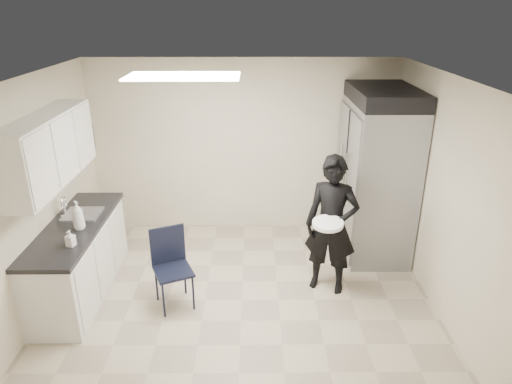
{
  "coord_description": "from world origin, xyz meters",
  "views": [
    {
      "loc": [
        0.14,
        -4.56,
        3.28
      ],
      "look_at": [
        0.17,
        0.2,
        1.32
      ],
      "focal_mm": 32.0,
      "sensor_mm": 36.0,
      "label": 1
    }
  ],
  "objects_px": {
    "lower_counter": "(79,261)",
    "man_tuxedo": "(331,226)",
    "commercial_fridge": "(376,180)",
    "folding_chair": "(173,271)"
  },
  "relations": [
    {
      "from": "lower_counter",
      "to": "man_tuxedo",
      "type": "xyz_separation_m",
      "value": [
        3.02,
        0.07,
        0.43
      ]
    },
    {
      "from": "commercial_fridge",
      "to": "folding_chair",
      "type": "distance_m",
      "value": 3.0
    },
    {
      "from": "lower_counter",
      "to": "man_tuxedo",
      "type": "distance_m",
      "value": 3.05
    },
    {
      "from": "man_tuxedo",
      "to": "folding_chair",
      "type": "bearing_deg",
      "value": -148.88
    },
    {
      "from": "lower_counter",
      "to": "folding_chair",
      "type": "distance_m",
      "value": 1.21
    },
    {
      "from": "folding_chair",
      "to": "lower_counter",
      "type": "bearing_deg",
      "value": 142.51
    },
    {
      "from": "lower_counter",
      "to": "folding_chair",
      "type": "xyz_separation_m",
      "value": [
        1.18,
        -0.29,
        0.03
      ]
    },
    {
      "from": "lower_counter",
      "to": "man_tuxedo",
      "type": "relative_size",
      "value": 1.11
    },
    {
      "from": "lower_counter",
      "to": "man_tuxedo",
      "type": "height_order",
      "value": "man_tuxedo"
    },
    {
      "from": "commercial_fridge",
      "to": "folding_chair",
      "type": "xyz_separation_m",
      "value": [
        -2.6,
        -1.36,
        -0.59
      ]
    }
  ]
}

